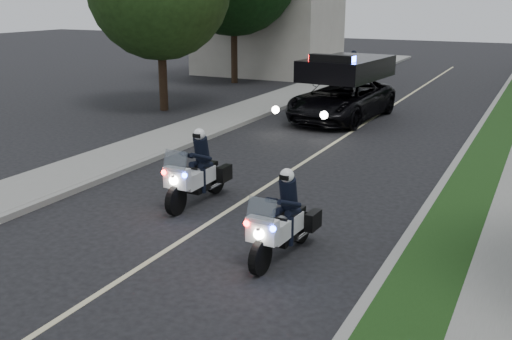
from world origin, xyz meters
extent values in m
plane|color=black|center=(0.00, 0.00, 0.00)|extent=(120.00, 120.00, 0.00)
cube|color=gray|center=(4.10, 10.00, 0.07)|extent=(0.20, 60.00, 0.15)
cube|color=#193814|center=(4.80, 10.00, 0.08)|extent=(1.20, 60.00, 0.16)
cube|color=gray|center=(-4.10, 10.00, 0.07)|extent=(0.20, 60.00, 0.15)
cube|color=gray|center=(-5.20, 10.00, 0.08)|extent=(2.00, 60.00, 0.16)
cube|color=#A8A396|center=(-10.00, 26.00, 3.50)|extent=(8.00, 6.00, 7.00)
cube|color=#BFB78C|center=(0.00, 10.00, 0.00)|extent=(0.12, 50.00, 0.01)
imported|color=black|center=(-1.08, 13.97, 0.00)|extent=(3.21, 6.03, 2.83)
imported|color=black|center=(-3.19, 22.10, 0.00)|extent=(0.74, 1.90, 0.98)
imported|color=black|center=(-3.19, 22.10, 0.00)|extent=(0.67, 0.46, 1.81)
camera|label=1|loc=(6.30, -8.54, 4.74)|focal=41.92mm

